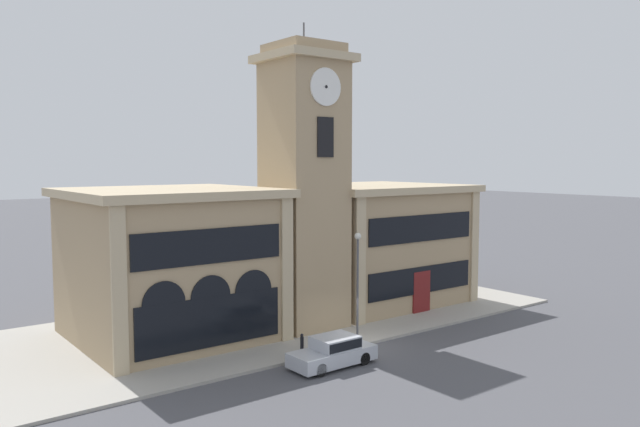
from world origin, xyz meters
TOP-DOWN VIEW (x-y plane):
  - ground_plane at (0.00, 0.00)m, footprint 300.00×300.00m
  - sidewalk_kerb at (0.00, 7.33)m, footprint 34.76×14.66m
  - clock_tower at (0.00, 4.99)m, footprint 4.62×4.62m
  - town_hall_left_wing at (-7.16, 7.81)m, footprint 10.50×10.32m
  - town_hall_right_wing at (7.82, 7.82)m, footprint 11.82×10.32m
  - parked_car_near at (-3.02, -1.49)m, footprint 4.32×1.82m
  - street_lamp at (0.29, 0.56)m, footprint 0.36×0.36m
  - bollard at (-3.44, 0.50)m, footprint 0.18×0.18m

SIDE VIEW (x-z plane):
  - ground_plane at x=0.00m, z-range 0.00..0.00m
  - sidewalk_kerb at x=0.00m, z-range 0.00..0.15m
  - bollard at x=-3.44m, z-range 0.14..1.20m
  - parked_car_near at x=-3.02m, z-range 0.02..1.46m
  - street_lamp at x=0.29m, z-range 1.06..6.92m
  - town_hall_right_wing at x=7.82m, z-range 0.03..8.20m
  - town_hall_left_wing at x=-7.16m, z-range 0.03..8.34m
  - clock_tower at x=0.00m, z-range -0.54..17.11m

